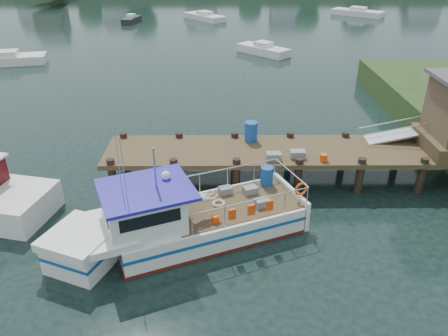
{
  "coord_description": "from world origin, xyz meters",
  "views": [
    {
      "loc": [
        -1.11,
        -16.7,
        9.37
      ],
      "look_at": [
        -1.0,
        -1.5,
        1.3
      ],
      "focal_mm": 35.0,
      "sensor_mm": 36.0,
      "label": 1
    }
  ],
  "objects_px": {
    "dock": "(404,130)",
    "moored_d": "(205,17)",
    "lobster_boat": "(177,222)",
    "moored_b": "(263,50)",
    "moored_e": "(131,20)",
    "moored_a": "(8,59)",
    "moored_far": "(358,12)"
  },
  "relations": [
    {
      "from": "moored_e",
      "to": "moored_d",
      "type": "bearing_deg",
      "value": 14.04
    },
    {
      "from": "dock",
      "to": "moored_d",
      "type": "relative_size",
      "value": 2.68
    },
    {
      "from": "dock",
      "to": "moored_e",
      "type": "xyz_separation_m",
      "value": [
        -18.6,
        39.27,
        -1.86
      ]
    },
    {
      "from": "dock",
      "to": "moored_e",
      "type": "relative_size",
      "value": 4.26
    },
    {
      "from": "moored_d",
      "to": "moored_a",
      "type": "bearing_deg",
      "value": -135.06
    },
    {
      "from": "moored_a",
      "to": "moored_e",
      "type": "relative_size",
      "value": 1.62
    },
    {
      "from": "moored_d",
      "to": "moored_e",
      "type": "distance_m",
      "value": 9.15
    },
    {
      "from": "moored_a",
      "to": "moored_e",
      "type": "distance_m",
      "value": 20.86
    },
    {
      "from": "dock",
      "to": "moored_far",
      "type": "xyz_separation_m",
      "value": [
        10.73,
        44.48,
        -1.82
      ]
    },
    {
      "from": "moored_a",
      "to": "moored_d",
      "type": "relative_size",
      "value": 1.02
    },
    {
      "from": "moored_far",
      "to": "moored_e",
      "type": "bearing_deg",
      "value": -147.58
    },
    {
      "from": "moored_far",
      "to": "moored_e",
      "type": "distance_m",
      "value": 29.8
    },
    {
      "from": "moored_a",
      "to": "dock",
      "type": "bearing_deg",
      "value": -30.34
    },
    {
      "from": "moored_a",
      "to": "moored_far",
      "type": "bearing_deg",
      "value": 42.08
    },
    {
      "from": "dock",
      "to": "moored_d",
      "type": "distance_m",
      "value": 42.49
    },
    {
      "from": "moored_d",
      "to": "lobster_boat",
      "type": "bearing_deg",
      "value": -98.83
    },
    {
      "from": "lobster_boat",
      "to": "moored_b",
      "type": "height_order",
      "value": "lobster_boat"
    },
    {
      "from": "lobster_boat",
      "to": "moored_far",
      "type": "relative_size",
      "value": 1.32
    },
    {
      "from": "moored_far",
      "to": "moored_e",
      "type": "xyz_separation_m",
      "value": [
        -29.34,
        -5.22,
        -0.04
      ]
    },
    {
      "from": "dock",
      "to": "moored_d",
      "type": "height_order",
      "value": "dock"
    },
    {
      "from": "moored_far",
      "to": "moored_a",
      "type": "xyz_separation_m",
      "value": [
        -36.0,
        -24.98,
        -0.01
      ]
    },
    {
      "from": "moored_d",
      "to": "moored_e",
      "type": "relative_size",
      "value": 1.59
    },
    {
      "from": "moored_a",
      "to": "moored_b",
      "type": "relative_size",
      "value": 1.33
    },
    {
      "from": "moored_far",
      "to": "moored_a",
      "type": "relative_size",
      "value": 1.06
    },
    {
      "from": "moored_e",
      "to": "moored_b",
      "type": "bearing_deg",
      "value": -46.93
    },
    {
      "from": "lobster_boat",
      "to": "moored_a",
      "type": "xyz_separation_m",
      "value": [
        -16.15,
        23.96,
        -0.39
      ]
    },
    {
      "from": "lobster_boat",
      "to": "moored_b",
      "type": "xyz_separation_m",
      "value": [
        5.32,
        27.31,
        -0.39
      ]
    },
    {
      "from": "lobster_boat",
      "to": "moored_b",
      "type": "bearing_deg",
      "value": 56.51
    },
    {
      "from": "moored_far",
      "to": "moored_a",
      "type": "bearing_deg",
      "value": -122.91
    },
    {
      "from": "moored_far",
      "to": "lobster_boat",
      "type": "bearing_deg",
      "value": -89.75
    },
    {
      "from": "moored_b",
      "to": "moored_e",
      "type": "relative_size",
      "value": 1.22
    },
    {
      "from": "lobster_boat",
      "to": "moored_e",
      "type": "bearing_deg",
      "value": 79.76
    }
  ]
}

